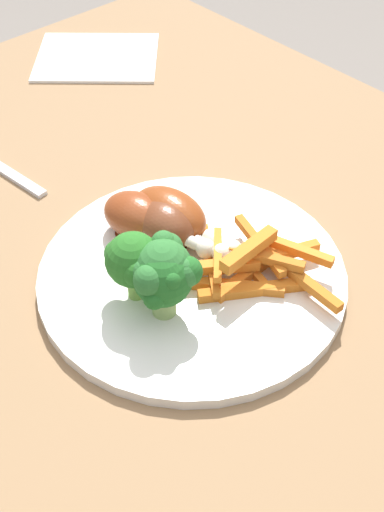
{
  "coord_description": "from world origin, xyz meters",
  "views": [
    {
      "loc": [
        -0.37,
        0.35,
        1.22
      ],
      "look_at": [
        -0.02,
        0.04,
        0.77
      ],
      "focal_mm": 48.51,
      "sensor_mm": 36.0,
      "label": 1
    }
  ],
  "objects": [
    {
      "name": "napkin",
      "position": [
        0.4,
        -0.15,
        0.74
      ],
      "size": [
        0.22,
        0.22,
        0.0
      ],
      "primitive_type": "cube",
      "rotation": [
        0.0,
        0.0,
        0.82
      ],
      "color": "white",
      "rests_on": "dining_table"
    },
    {
      "name": "dinner_plate",
      "position": [
        -0.02,
        0.04,
        0.74
      ],
      "size": [
        0.3,
        0.3,
        0.01
      ],
      "primitive_type": "cylinder",
      "color": "white",
      "rests_on": "dining_table"
    },
    {
      "name": "broccoli_floret_front",
      "position": [
        -0.01,
        0.1,
        0.8
      ],
      "size": [
        0.06,
        0.05,
        0.07
      ],
      "color": "#7DB248",
      "rests_on": "dinner_plate"
    },
    {
      "name": "chicken_drumstick_far",
      "position": [
        0.03,
        0.02,
        0.77
      ],
      "size": [
        0.13,
        0.07,
        0.05
      ],
      "color": "#61240E",
      "rests_on": "dinner_plate"
    },
    {
      "name": "broccoli_floret_back",
      "position": [
        -0.04,
        0.09,
        0.8
      ],
      "size": [
        0.06,
        0.07,
        0.07
      ],
      "color": "#84BD50",
      "rests_on": "dinner_plate"
    },
    {
      "name": "chicken_drumstick_near",
      "position": [
        0.05,
        0.04,
        0.77
      ],
      "size": [
        0.13,
        0.07,
        0.04
      ],
      "color": "#5E220F",
      "rests_on": "dinner_plate"
    },
    {
      "name": "broccoli_floret_middle",
      "position": [
        -0.04,
        0.09,
        0.79
      ],
      "size": [
        0.05,
        0.06,
        0.07
      ],
      "color": "#93B260",
      "rests_on": "dinner_plate"
    },
    {
      "name": "carrot_fries_pile",
      "position": [
        -0.07,
        0.0,
        0.76
      ],
      "size": [
        0.17,
        0.13,
        0.04
      ],
      "color": "orange",
      "rests_on": "dinner_plate"
    },
    {
      "name": "dining_table",
      "position": [
        0.0,
        0.0,
        0.62
      ],
      "size": [
        1.06,
        0.76,
        0.74
      ],
      "color": "#8E6B47",
      "rests_on": "ground_plane"
    },
    {
      "name": "chicken_drumstick_extra",
      "position": [
        0.03,
        0.03,
        0.77
      ],
      "size": [
        0.11,
        0.07,
        0.04
      ],
      "color": "#4B1F11",
      "rests_on": "dinner_plate"
    }
  ]
}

